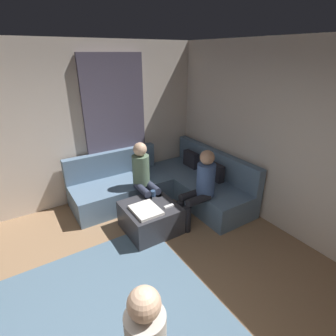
% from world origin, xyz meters
% --- Properties ---
extents(wall_back, '(6.00, 0.12, 2.70)m').
position_xyz_m(wall_back, '(0.00, 2.94, 1.35)').
color(wall_back, beige).
rests_on(wall_back, ground_plane).
extents(wall_left, '(0.12, 6.00, 2.70)m').
position_xyz_m(wall_left, '(-2.94, 0.00, 1.35)').
color(wall_left, beige).
rests_on(wall_left, ground_plane).
extents(curtain_panel, '(0.06, 1.10, 2.50)m').
position_xyz_m(curtain_panel, '(-2.84, 1.30, 1.25)').
color(curtain_panel, '#595166').
rests_on(curtain_panel, ground_plane).
extents(area_rug, '(2.60, 2.20, 0.01)m').
position_xyz_m(area_rug, '(-0.20, 0.10, 0.01)').
color(area_rug, slate).
rests_on(area_rug, ground_plane).
extents(sectional_couch, '(2.10, 2.55, 0.87)m').
position_xyz_m(sectional_couch, '(-2.08, 1.88, 0.28)').
color(sectional_couch, slate).
rests_on(sectional_couch, ground_plane).
extents(ottoman, '(0.76, 0.76, 0.42)m').
position_xyz_m(ottoman, '(-1.43, 1.19, 0.21)').
color(ottoman, '#333338').
rests_on(ottoman, ground_plane).
extents(folded_blanket, '(0.44, 0.36, 0.04)m').
position_xyz_m(folded_blanket, '(-1.33, 1.07, 0.44)').
color(folded_blanket, white).
rests_on(folded_blanket, ottoman).
extents(coffee_mug, '(0.08, 0.08, 0.10)m').
position_xyz_m(coffee_mug, '(-1.65, 1.37, 0.47)').
color(coffee_mug, '#334C72').
rests_on(coffee_mug, ottoman).
extents(game_remote, '(0.05, 0.15, 0.02)m').
position_xyz_m(game_remote, '(-1.25, 1.41, 0.43)').
color(game_remote, white).
rests_on(game_remote, ottoman).
extents(person_on_couch_back, '(0.30, 0.60, 1.20)m').
position_xyz_m(person_on_couch_back, '(-1.19, 1.93, 0.66)').
color(person_on_couch_back, black).
rests_on(person_on_couch_back, ground_plane).
extents(person_on_couch_side, '(0.60, 0.30, 1.20)m').
position_xyz_m(person_on_couch_side, '(-1.93, 1.36, 0.66)').
color(person_on_couch_side, '#2D3347').
rests_on(person_on_couch_side, ground_plane).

